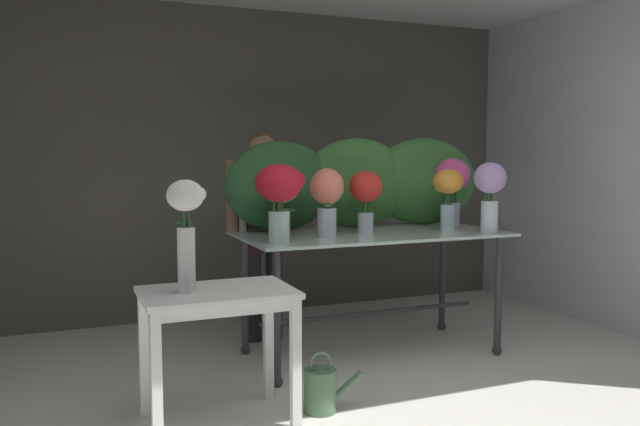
% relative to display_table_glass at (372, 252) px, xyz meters
% --- Properties ---
extents(ground_plane, '(7.50, 7.50, 0.00)m').
position_rel_display_table_glass_xyz_m(ground_plane, '(-0.28, -0.14, -0.74)').
color(ground_plane, silver).
extents(wall_back, '(4.87, 0.12, 2.69)m').
position_rel_display_table_glass_xyz_m(wall_back, '(-0.28, 1.56, 0.60)').
color(wall_back, '#5B564C').
rests_on(wall_back, ground).
extents(wall_right, '(0.12, 3.53, 2.69)m').
position_rel_display_table_glass_xyz_m(wall_right, '(2.15, -0.14, 0.60)').
color(wall_right, silver).
rests_on(wall_right, ground).
extents(display_table_glass, '(1.86, 0.91, 0.88)m').
position_rel_display_table_glass_xyz_m(display_table_glass, '(0.00, 0.00, 0.00)').
color(display_table_glass, silver).
rests_on(display_table_glass, ground).
extents(side_table_white, '(0.79, 0.54, 0.72)m').
position_rel_display_table_glass_xyz_m(side_table_white, '(-1.29, -0.75, -0.12)').
color(side_table_white, white).
rests_on(side_table_white, ground).
extents(florist, '(0.57, 0.24, 1.58)m').
position_rel_display_table_glass_xyz_m(florist, '(-0.60, 0.64, 0.23)').
color(florist, '#232328').
rests_on(florist, ground).
extents(foliage_backdrop, '(2.06, 0.31, 0.67)m').
position_rel_display_table_glass_xyz_m(foliage_backdrop, '(0.09, 0.33, 0.47)').
color(foliage_backdrop, '#28562D').
rests_on(foliage_backdrop, display_table_glass).
extents(vase_fuchsia_anemones, '(0.27, 0.27, 0.52)m').
position_rel_display_table_glass_xyz_m(vase_fuchsia_anemones, '(0.77, 0.16, 0.47)').
color(vase_fuchsia_anemones, silver).
rests_on(vase_fuchsia_anemones, display_table_glass).
extents(vase_lilac_stock, '(0.23, 0.22, 0.49)m').
position_rel_display_table_glass_xyz_m(vase_lilac_stock, '(0.73, -0.35, 0.45)').
color(vase_lilac_stock, silver).
rests_on(vase_lilac_stock, display_table_glass).
extents(vase_crimson_ranunculus, '(0.33, 0.30, 0.49)m').
position_rel_display_table_glass_xyz_m(vase_crimson_ranunculus, '(-0.76, -0.23, 0.46)').
color(vase_crimson_ranunculus, silver).
rests_on(vase_crimson_ranunculus, display_table_glass).
extents(vase_coral_snapdragons, '(0.23, 0.23, 0.46)m').
position_rel_display_table_glass_xyz_m(vase_coral_snapdragons, '(-0.39, -0.10, 0.41)').
color(vase_coral_snapdragons, silver).
rests_on(vase_coral_snapdragons, display_table_glass).
extents(vase_sunset_dahlias, '(0.23, 0.22, 0.44)m').
position_rel_display_table_glass_xyz_m(vase_sunset_dahlias, '(0.56, -0.11, 0.43)').
color(vase_sunset_dahlias, silver).
rests_on(vase_sunset_dahlias, display_table_glass).
extents(vase_ivory_tulips, '(0.25, 0.24, 0.40)m').
position_rel_display_table_glass_xyz_m(vase_ivory_tulips, '(-0.63, 0.12, 0.39)').
color(vase_ivory_tulips, silver).
rests_on(vase_ivory_tulips, display_table_glass).
extents(vase_scarlet_roses, '(0.23, 0.23, 0.44)m').
position_rel_display_table_glass_xyz_m(vase_scarlet_roses, '(-0.06, -0.02, 0.42)').
color(vase_scarlet_roses, silver).
rests_on(vase_scarlet_roses, display_table_glass).
extents(vase_white_roses_tall, '(0.20, 0.19, 0.58)m').
position_rel_display_table_glass_xyz_m(vase_white_roses_tall, '(-1.44, -0.75, 0.34)').
color(vase_white_roses_tall, silver).
rests_on(vase_white_roses_tall, side_table_white).
extents(watering_can, '(0.35, 0.18, 0.34)m').
position_rel_display_table_glass_xyz_m(watering_can, '(-0.73, -0.82, -0.61)').
color(watering_can, '#4C704C').
rests_on(watering_can, ground).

